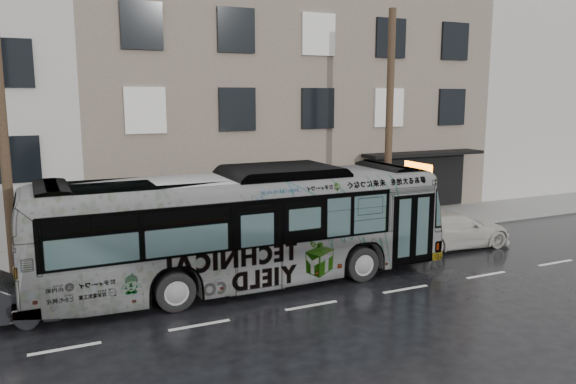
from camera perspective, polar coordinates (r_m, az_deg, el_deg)
name	(u,v)px	position (r m, az deg, el deg)	size (l,w,h in m)	color
ground	(275,279)	(18.06, -1.30, -8.86)	(120.00, 120.00, 0.00)	black
sidewalk	(226,241)	(22.43, -6.34, -4.99)	(90.00, 3.60, 0.15)	gray
building_taupe	(266,101)	(30.76, -2.30, 9.27)	(20.00, 12.00, 11.00)	#766D5B
building_filler	(523,92)	(41.92, 22.78, 9.35)	(18.00, 12.00, 12.00)	#B0ADA6
utility_pole_front	(389,124)	(23.23, 10.24, 6.86)	(0.30, 0.30, 9.00)	#473623
utility_pole_rear	(3,133)	(19.03, -26.98, 5.34)	(0.30, 0.30, 9.00)	#473623
sign_post	(408,201)	(24.26, 12.13, -0.94)	(0.06, 0.06, 2.40)	slate
bus	(244,227)	(17.24, -4.48, -3.57)	(3.03, 12.95, 3.61)	#B2B2B2
white_sedan	(451,229)	(22.49, 16.26, -3.66)	(1.95, 4.80, 1.39)	#B7B6AE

